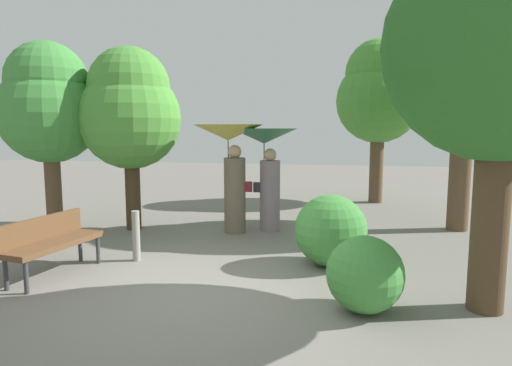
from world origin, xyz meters
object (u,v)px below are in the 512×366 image
object	(u,v)px
tree_mid_left	(49,104)
person_left	(230,153)
park_bench	(50,240)
tree_near_left	(130,109)
tree_mid_right	(504,22)
person_right	(266,155)
tree_near_right	(379,93)
tree_far_back	(466,61)
path_marker_post	(136,236)

from	to	relation	value
tree_mid_left	person_left	bearing A→B (deg)	8.32
person_left	park_bench	world-z (taller)	person_left
person_left	park_bench	xyz separation A→B (m)	(-1.83, -3.03, -1.08)
tree_near_left	tree_mid_right	world-z (taller)	tree_mid_right
park_bench	person_right	bearing A→B (deg)	-28.47
park_bench	tree_near_left	world-z (taller)	tree_near_left
tree_near_right	tree_far_back	size ratio (longest dim) A/B	0.88
person_right	tree_mid_left	distance (m)	4.44
person_right	tree_mid_right	distance (m)	4.94
park_bench	tree_near_right	distance (m)	9.15
tree_mid_left	path_marker_post	distance (m)	3.75
person_left	person_right	bearing A→B (deg)	-68.75
person_right	path_marker_post	distance (m)	3.16
person_left	path_marker_post	xyz separation A→B (m)	(-0.97, -2.15, -1.19)
tree_near_right	tree_far_back	xyz separation A→B (m)	(1.42, -3.15, 0.35)
park_bench	tree_far_back	size ratio (longest dim) A/B	0.31
person_left	tree_near_left	distance (m)	2.22
tree_near_right	path_marker_post	bearing A→B (deg)	-122.34
tree_near_left	path_marker_post	bearing A→B (deg)	-62.13
path_marker_post	tree_far_back	bearing A→B (deg)	30.74
park_bench	tree_far_back	xyz separation A→B (m)	(6.34, 4.13, 2.87)
tree_mid_left	park_bench	bearing A→B (deg)	-55.05
tree_near_left	tree_mid_left	world-z (taller)	tree_mid_left
person_left	tree_near_right	xyz separation A→B (m)	(3.09, 4.26, 1.45)
person_right	tree_mid_left	world-z (taller)	tree_mid_left
park_bench	tree_mid_right	world-z (taller)	tree_mid_right
person_right	tree_far_back	world-z (taller)	tree_far_back
tree_near_left	tree_near_right	distance (m)	6.78
person_right	tree_near_left	distance (m)	2.88
tree_near_left	person_right	bearing A→B (deg)	9.18
tree_near_right	tree_far_back	distance (m)	3.48
person_right	person_left	bearing A→B (deg)	111.25
person_right	tree_mid_right	bearing A→B (deg)	-140.27
person_left	tree_far_back	distance (m)	4.97
park_bench	path_marker_post	bearing A→B (deg)	-36.19
tree_mid_left	tree_far_back	world-z (taller)	tree_far_back
person_left	tree_mid_left	size ratio (longest dim) A/B	0.57
park_bench	tree_near_right	bearing A→B (deg)	-25.67
tree_near_left	tree_mid_left	distance (m)	1.60
tree_mid_right	person_left	bearing A→B (deg)	140.77
tree_near_right	tree_far_back	world-z (taller)	tree_far_back
person_left	tree_far_back	size ratio (longest dim) A/B	0.42
tree_near_right	path_marker_post	world-z (taller)	tree_near_right
person_left	park_bench	size ratio (longest dim) A/B	1.38
tree_mid_left	path_marker_post	world-z (taller)	tree_mid_left
person_left	tree_far_back	bearing A→B (deg)	-79.30
person_right	tree_near_right	distance (m)	4.88
tree_mid_left	path_marker_post	xyz separation A→B (m)	(2.61, -1.63, -2.15)
path_marker_post	tree_mid_right	bearing A→B (deg)	-11.41
tree_near_left	path_marker_post	distance (m)	3.07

